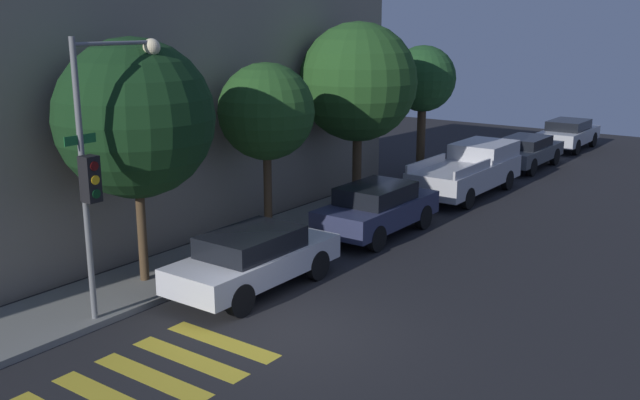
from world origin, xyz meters
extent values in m
plane|color=black|center=(0.00, 0.00, 0.00)|extent=(60.00, 60.00, 0.00)
cube|color=slate|center=(0.00, 4.36, 0.07)|extent=(26.00, 2.31, 0.14)
cube|color=gray|center=(0.00, 8.91, 3.40)|extent=(26.00, 6.00, 6.81)
cube|color=gold|center=(-3.70, 0.80, 0.00)|extent=(0.45, 2.60, 0.00)
cube|color=gold|center=(-2.83, 0.80, 0.00)|extent=(0.45, 2.60, 0.00)
cube|color=gold|center=(-1.95, 0.80, 0.00)|extent=(0.45, 2.60, 0.00)
cube|color=gold|center=(-1.08, 0.80, 0.00)|extent=(0.45, 2.60, 0.00)
cylinder|color=slate|center=(-2.00, 3.45, 2.85)|extent=(0.12, 0.12, 5.71)
cube|color=black|center=(-2.00, 3.24, 3.05)|extent=(0.30, 0.30, 0.90)
cylinder|color=#4C0C0C|center=(-2.00, 3.08, 3.32)|extent=(0.18, 0.02, 0.18)
cylinder|color=yellow|center=(-2.00, 3.08, 3.05)|extent=(0.18, 0.02, 0.18)
cylinder|color=#0C3819|center=(-2.00, 3.08, 2.78)|extent=(0.18, 0.02, 0.18)
cube|color=#19662D|center=(-2.00, 3.45, 3.79)|extent=(0.70, 0.02, 0.18)
cylinder|color=slate|center=(-1.06, 3.45, 5.56)|extent=(1.88, 0.08, 0.08)
sphere|color=#F9E5B2|center=(-0.12, 3.45, 5.46)|extent=(0.36, 0.36, 0.36)
cube|color=silver|center=(1.39, 2.10, 0.65)|extent=(4.37, 1.71, 0.57)
cube|color=black|center=(1.28, 2.10, 1.17)|extent=(2.27, 1.50, 0.48)
cylinder|color=black|center=(2.74, 2.86, 0.36)|extent=(0.72, 0.22, 0.72)
cylinder|color=black|center=(2.74, 1.34, 0.36)|extent=(0.72, 0.22, 0.72)
cylinder|color=black|center=(0.03, 2.86, 0.36)|extent=(0.72, 0.22, 0.72)
cylinder|color=black|center=(0.03, 1.34, 0.36)|extent=(0.72, 0.22, 0.72)
cube|color=#2D3351|center=(6.70, 2.10, 0.68)|extent=(4.26, 1.74, 0.65)
cube|color=black|center=(6.60, 2.10, 1.25)|extent=(2.22, 1.53, 0.48)
cylinder|color=black|center=(8.02, 2.88, 0.36)|extent=(0.72, 0.22, 0.72)
cylinder|color=black|center=(8.02, 1.32, 0.36)|extent=(0.72, 0.22, 0.72)
cylinder|color=black|center=(5.38, 2.88, 0.36)|extent=(0.72, 0.22, 0.72)
cylinder|color=black|center=(5.38, 1.32, 0.36)|extent=(0.72, 0.22, 0.72)
cube|color=#BCBCC1|center=(12.60, 2.10, 0.75)|extent=(5.49, 1.93, 0.78)
cube|color=#BCBCC1|center=(14.11, 2.10, 1.41)|extent=(2.47, 1.78, 0.55)
cube|color=#BCBCC1|center=(11.23, 2.95, 1.28)|extent=(2.75, 0.08, 0.28)
cube|color=#BCBCC1|center=(11.23, 1.25, 1.28)|extent=(2.75, 0.08, 0.28)
cylinder|color=black|center=(14.30, 2.98, 0.36)|extent=(0.72, 0.22, 0.72)
cylinder|color=black|center=(14.30, 1.22, 0.36)|extent=(0.72, 0.22, 0.72)
cylinder|color=black|center=(10.90, 2.98, 0.36)|extent=(0.72, 0.22, 0.72)
cylinder|color=black|center=(10.90, 1.22, 0.36)|extent=(0.72, 0.22, 0.72)
cube|color=#4C5156|center=(18.51, 2.10, 0.64)|extent=(4.48, 1.70, 0.56)
cube|color=black|center=(18.40, 2.10, 1.12)|extent=(2.33, 1.50, 0.41)
cylinder|color=black|center=(19.90, 2.86, 0.36)|extent=(0.72, 0.22, 0.72)
cylinder|color=black|center=(19.90, 1.34, 0.36)|extent=(0.72, 0.22, 0.72)
cylinder|color=black|center=(17.12, 2.86, 0.36)|extent=(0.72, 0.22, 0.72)
cylinder|color=black|center=(17.12, 1.34, 0.36)|extent=(0.72, 0.22, 0.72)
cube|color=#B7BABF|center=(24.13, 2.10, 0.66)|extent=(4.34, 1.76, 0.60)
cube|color=black|center=(24.02, 2.10, 1.18)|extent=(2.26, 1.54, 0.44)
cylinder|color=black|center=(25.48, 2.89, 0.36)|extent=(0.72, 0.22, 0.72)
cylinder|color=black|center=(25.48, 1.31, 0.36)|extent=(0.72, 0.22, 0.72)
cylinder|color=black|center=(22.79, 2.89, 0.36)|extent=(0.72, 0.22, 0.72)
cylinder|color=black|center=(22.79, 1.31, 0.36)|extent=(0.72, 0.22, 0.72)
cylinder|color=#4C3823|center=(0.08, 4.36, 1.29)|extent=(0.21, 0.21, 2.57)
sphere|color=#143316|center=(0.08, 4.36, 3.90)|extent=(3.54, 3.54, 3.54)
cylinder|color=#4C3823|center=(4.55, 4.36, 1.31)|extent=(0.23, 0.23, 2.61)
sphere|color=#234C1E|center=(4.55, 4.36, 3.60)|extent=(2.64, 2.64, 2.64)
cylinder|color=#4C3823|center=(9.08, 4.36, 1.34)|extent=(0.30, 0.30, 2.67)
sphere|color=#234C1E|center=(9.08, 4.36, 4.09)|extent=(3.78, 3.78, 3.78)
cylinder|color=#4C3823|center=(13.46, 4.36, 1.51)|extent=(0.32, 0.32, 3.01)
sphere|color=#1E4721|center=(13.46, 4.36, 3.92)|extent=(2.42, 2.42, 2.42)
camera|label=1|loc=(-10.16, -8.12, 5.98)|focal=40.00mm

